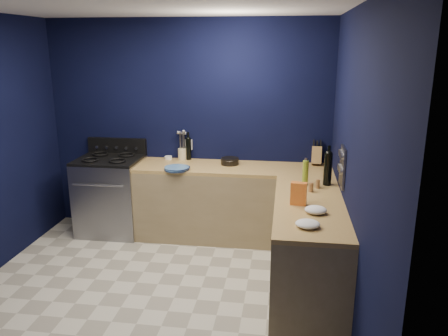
% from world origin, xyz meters
% --- Properties ---
extents(floor, '(3.50, 3.50, 0.02)m').
position_xyz_m(floor, '(0.00, 0.00, -0.01)').
color(floor, beige).
rests_on(floor, ground).
extents(ceiling, '(3.50, 3.50, 0.02)m').
position_xyz_m(ceiling, '(0.00, 0.00, 2.61)').
color(ceiling, silver).
rests_on(ceiling, ground).
extents(wall_back, '(3.50, 0.02, 2.60)m').
position_xyz_m(wall_back, '(0.00, 1.76, 1.30)').
color(wall_back, black).
rests_on(wall_back, ground).
extents(wall_right, '(0.02, 3.50, 2.60)m').
position_xyz_m(wall_right, '(1.76, 0.00, 1.30)').
color(wall_right, black).
rests_on(wall_right, ground).
extents(wall_front, '(3.50, 0.02, 2.60)m').
position_xyz_m(wall_front, '(0.00, -1.76, 1.30)').
color(wall_front, black).
rests_on(wall_front, ground).
extents(cab_back, '(2.30, 0.63, 0.86)m').
position_xyz_m(cab_back, '(0.60, 1.44, 0.43)').
color(cab_back, '#927E59').
rests_on(cab_back, floor).
extents(top_back, '(2.30, 0.63, 0.04)m').
position_xyz_m(top_back, '(0.60, 1.44, 0.88)').
color(top_back, olive).
rests_on(top_back, cab_back).
extents(cab_right, '(0.63, 1.67, 0.86)m').
position_xyz_m(cab_right, '(1.44, 0.29, 0.43)').
color(cab_right, '#927E59').
rests_on(cab_right, floor).
extents(top_right, '(0.63, 1.67, 0.04)m').
position_xyz_m(top_right, '(1.44, 0.29, 0.88)').
color(top_right, olive).
rests_on(top_right, cab_right).
extents(gas_range, '(0.76, 0.66, 0.92)m').
position_xyz_m(gas_range, '(-0.93, 1.42, 0.46)').
color(gas_range, gray).
rests_on(gas_range, floor).
extents(oven_door, '(0.59, 0.02, 0.42)m').
position_xyz_m(oven_door, '(-0.93, 1.10, 0.45)').
color(oven_door, black).
rests_on(oven_door, gas_range).
extents(cooktop, '(0.76, 0.66, 0.03)m').
position_xyz_m(cooktop, '(-0.93, 1.42, 0.94)').
color(cooktop, black).
rests_on(cooktop, gas_range).
extents(backguard, '(0.76, 0.06, 0.20)m').
position_xyz_m(backguard, '(-0.93, 1.72, 1.04)').
color(backguard, black).
rests_on(backguard, gas_range).
extents(spice_panel, '(0.02, 0.28, 0.38)m').
position_xyz_m(spice_panel, '(1.74, 0.55, 1.18)').
color(spice_panel, gray).
rests_on(spice_panel, wall_right).
extents(wall_outlet, '(0.09, 0.02, 0.13)m').
position_xyz_m(wall_outlet, '(0.00, 1.74, 1.08)').
color(wall_outlet, white).
rests_on(wall_outlet, wall_back).
extents(plate_stack, '(0.36, 0.36, 0.04)m').
position_xyz_m(plate_stack, '(-0.03, 1.20, 0.92)').
color(plate_stack, '#354D8D').
rests_on(plate_stack, top_back).
extents(ramekin, '(0.12, 0.12, 0.04)m').
position_xyz_m(ramekin, '(-0.25, 1.68, 0.92)').
color(ramekin, white).
rests_on(ramekin, top_back).
extents(utensil_crock, '(0.13, 0.13, 0.14)m').
position_xyz_m(utensil_crock, '(-0.07, 1.69, 0.97)').
color(utensil_crock, beige).
rests_on(utensil_crock, top_back).
extents(wine_bottle_back, '(0.07, 0.07, 0.27)m').
position_xyz_m(wine_bottle_back, '(0.01, 1.69, 1.03)').
color(wine_bottle_back, black).
rests_on(wine_bottle_back, top_back).
extents(lemon_basket, '(0.24, 0.24, 0.08)m').
position_xyz_m(lemon_basket, '(0.55, 1.53, 0.94)').
color(lemon_basket, black).
rests_on(lemon_basket, top_back).
extents(knife_block, '(0.12, 0.25, 0.26)m').
position_xyz_m(knife_block, '(1.57, 1.69, 1.00)').
color(knife_block, olive).
rests_on(knife_block, top_back).
extents(wine_bottle_right, '(0.09, 0.09, 0.33)m').
position_xyz_m(wine_bottle_right, '(1.63, 0.87, 1.07)').
color(wine_bottle_right, black).
rests_on(wine_bottle_right, top_right).
extents(oil_bottle, '(0.08, 0.08, 0.26)m').
position_xyz_m(oil_bottle, '(1.41, 0.83, 1.03)').
color(oil_bottle, olive).
rests_on(oil_bottle, top_right).
extents(spice_jar_near, '(0.05, 0.05, 0.09)m').
position_xyz_m(spice_jar_near, '(1.53, 0.74, 0.95)').
color(spice_jar_near, olive).
rests_on(spice_jar_near, top_right).
extents(spice_jar_far, '(0.06, 0.06, 0.09)m').
position_xyz_m(spice_jar_far, '(1.46, 0.62, 0.95)').
color(spice_jar_far, olive).
rests_on(spice_jar_far, top_right).
extents(crouton_bag, '(0.15, 0.08, 0.21)m').
position_xyz_m(crouton_bag, '(1.33, 0.23, 1.00)').
color(crouton_bag, red).
rests_on(crouton_bag, top_right).
extents(towel_front, '(0.22, 0.20, 0.07)m').
position_xyz_m(towel_front, '(1.47, 0.03, 0.93)').
color(towel_front, white).
rests_on(towel_front, top_right).
extents(towel_end, '(0.21, 0.19, 0.06)m').
position_xyz_m(towel_end, '(1.39, -0.28, 0.93)').
color(towel_end, white).
rests_on(towel_end, top_right).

